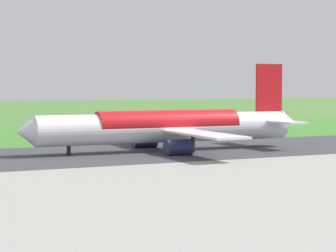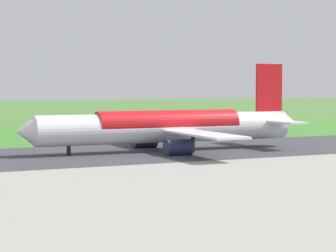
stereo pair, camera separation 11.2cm
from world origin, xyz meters
name	(u,v)px [view 1 (the left image)]	position (x,y,z in m)	size (l,w,h in m)	color
ground_plane	(164,151)	(0.00, 0.00, 0.00)	(800.00, 800.00, 0.00)	#477233
runway_asphalt	(164,151)	(0.00, 0.00, 0.03)	(600.00, 33.97, 0.06)	#38383D
grass_verge_foreground	(84,134)	(0.00, -46.18, 0.02)	(600.00, 80.00, 0.04)	#3C782B
airliner_main	(170,127)	(-1.08, 0.01, 4.35)	(54.02, 44.09, 15.88)	white
no_stopping_sign	(93,127)	(-3.90, -50.26, 1.33)	(0.60, 0.10, 2.21)	slate
traffic_cone_orange	(79,134)	(2.37, -42.59, 0.28)	(0.40, 0.40, 0.55)	orange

